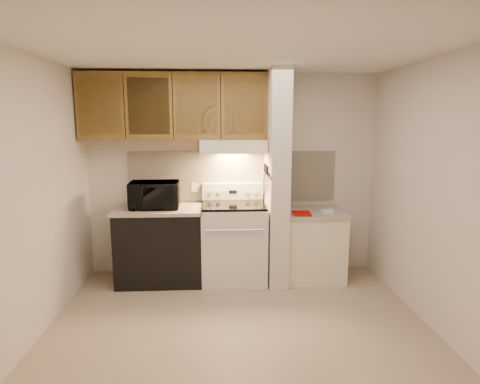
{
  "coord_description": "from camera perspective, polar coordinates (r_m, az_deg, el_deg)",
  "views": [
    {
      "loc": [
        -0.18,
        -3.52,
        1.91
      ],
      "look_at": [
        0.05,
        0.75,
        1.16
      ],
      "focal_mm": 30.0,
      "sensor_mm": 36.0,
      "label": 1
    }
  ],
  "objects": [
    {
      "name": "oven_mitt",
      "position": [
        4.93,
        3.41,
        1.32
      ],
      "size": [
        0.03,
        0.11,
        0.26
      ],
      "primitive_type": "cube",
      "color": "gray",
      "rests_on": "partition_pillar"
    },
    {
      "name": "microwave",
      "position": [
        4.8,
        -12.07,
        -0.41
      ],
      "size": [
        0.58,
        0.41,
        0.31
      ],
      "primitive_type": "imported",
      "rotation": [
        0.0,
        0.0,
        0.04
      ],
      "color": "black",
      "rests_on": "left_countertop"
    },
    {
      "name": "spoon_rest",
      "position": [
        5.05,
        -12.19,
        -1.64
      ],
      "size": [
        0.21,
        0.08,
        0.01
      ],
      "primitive_type": "cube",
      "rotation": [
        0.0,
        0.0,
        -0.04
      ],
      "color": "black",
      "rests_on": "left_countertop"
    },
    {
      "name": "oven_window",
      "position": [
        4.58,
        -0.73,
        -7.98
      ],
      "size": [
        0.5,
        0.01,
        0.3
      ],
      "primitive_type": "cube",
      "color": "black",
      "rests_on": "range_body"
    },
    {
      "name": "partition_pillar",
      "position": [
        4.77,
        5.23,
        1.93
      ],
      "size": [
        0.22,
        0.7,
        2.5
      ],
      "primitive_type": "cube",
      "color": "beige",
      "rests_on": "floor"
    },
    {
      "name": "cab_door_a",
      "position": [
        4.87,
        -19.34,
        11.45
      ],
      "size": [
        0.46,
        0.01,
        0.63
      ],
      "primitive_type": "cube",
      "color": "brown",
      "rests_on": "upper_cabinets"
    },
    {
      "name": "range_backguard",
      "position": [
        5.04,
        -1.03,
        0.1
      ],
      "size": [
        0.76,
        0.08,
        0.2
      ],
      "primitive_type": "cube",
      "color": "silver",
      "rests_on": "range_body"
    },
    {
      "name": "cab_door_b",
      "position": [
        4.75,
        -12.88,
        11.8
      ],
      "size": [
        0.46,
        0.01,
        0.63
      ],
      "primitive_type": "cube",
      "color": "brown",
      "rests_on": "upper_cabinets"
    },
    {
      "name": "floor",
      "position": [
        4.01,
        -0.19,
        -18.52
      ],
      "size": [
        3.6,
        3.6,
        0.0
      ],
      "primitive_type": "plane",
      "color": "tan",
      "rests_on": "ground"
    },
    {
      "name": "teal_jar",
      "position": [
        5.1,
        -14.95,
        -1.07
      ],
      "size": [
        0.12,
        0.12,
        0.11
      ],
      "primitive_type": "cylinder",
      "rotation": [
        0.0,
        0.0,
        -0.21
      ],
      "color": "#28695D",
      "rests_on": "left_countertop"
    },
    {
      "name": "left_countertop",
      "position": [
        4.84,
        -11.37,
        -2.42
      ],
      "size": [
        1.04,
        0.67,
        0.04
      ],
      "primitive_type": "cube",
      "color": "#B3A393",
      "rests_on": "dishwasher_front"
    },
    {
      "name": "upper_cabinets",
      "position": [
        4.87,
        -9.33,
        11.86
      ],
      "size": [
        2.18,
        0.33,
        0.77
      ],
      "primitive_type": "cube",
      "color": "brown",
      "rests_on": "wall_back"
    },
    {
      "name": "range_body",
      "position": [
        4.9,
        -0.89,
        -7.29
      ],
      "size": [
        0.76,
        0.65,
        0.92
      ],
      "primitive_type": "cube",
      "color": "silver",
      "rests_on": "floor"
    },
    {
      "name": "knife_blade_e",
      "position": [
        4.86,
        3.48,
        1.63
      ],
      "size": [
        0.01,
        0.04,
        0.18
      ],
      "primitive_type": "cube",
      "color": "silver",
      "rests_on": "knife_strip"
    },
    {
      "name": "wall_back",
      "position": [
        5.07,
        -1.07,
        2.45
      ],
      "size": [
        3.6,
        2.5,
        0.02
      ],
      "primitive_type": "cube",
      "rotation": [
        1.57,
        0.0,
        0.0
      ],
      "color": "beige",
      "rests_on": "floor"
    },
    {
      "name": "knife_handle_a",
      "position": [
        4.52,
        3.96,
        3.06
      ],
      "size": [
        0.02,
        0.02,
        0.1
      ],
      "primitive_type": "cylinder",
      "color": "black",
      "rests_on": "knife_strip"
    },
    {
      "name": "knife_blade_d",
      "position": [
        4.79,
        3.57,
        1.63
      ],
      "size": [
        0.01,
        0.04,
        0.16
      ],
      "primitive_type": "cube",
      "color": "silver",
      "rests_on": "knife_strip"
    },
    {
      "name": "knife_handle_d",
      "position": [
        4.76,
        3.61,
        3.4
      ],
      "size": [
        0.02,
        0.02,
        0.1
      ],
      "primitive_type": "cylinder",
      "color": "black",
      "rests_on": "knife_strip"
    },
    {
      "name": "range_knob_right_inner",
      "position": [
        5.0,
        1.05,
        0.03
      ],
      "size": [
        0.05,
        0.02,
        0.05
      ],
      "primitive_type": "cylinder",
      "rotation": [
        1.57,
        0.0,
        0.0
      ],
      "color": "silver",
      "rests_on": "range_backguard"
    },
    {
      "name": "red_folder",
      "position": [
        4.74,
        8.77,
        -3.04
      ],
      "size": [
        0.22,
        0.29,
        0.01
      ],
      "primitive_type": "cube",
      "rotation": [
        0.0,
        0.0,
        -0.06
      ],
      "color": "#AD0A04",
      "rests_on": "right_countertop"
    },
    {
      "name": "cab_door_d",
      "position": [
        4.7,
        0.64,
        12.07
      ],
      "size": [
        0.46,
        0.01,
        0.63
      ],
      "primitive_type": "cube",
      "color": "brown",
      "rests_on": "upper_cabinets"
    },
    {
      "name": "range_hood",
      "position": [
        4.81,
        -0.98,
        6.54
      ],
      "size": [
        0.78,
        0.44,
        0.15
      ],
      "primitive_type": "cube",
      "color": "#F2E9C8",
      "rests_on": "upper_cabinets"
    },
    {
      "name": "pillar_trim",
      "position": [
        4.74,
        3.85,
        2.52
      ],
      "size": [
        0.01,
        0.7,
        0.04
      ],
      "primitive_type": "cube",
      "color": "brown",
      "rests_on": "partition_pillar"
    },
    {
      "name": "range_knob_left_inner",
      "position": [
        4.99,
        -3.08,
        -0.01
      ],
      "size": [
        0.05,
        0.02,
        0.05
      ],
      "primitive_type": "cylinder",
      "rotation": [
        1.57,
        0.0,
        0.0
      ],
      "color": "silver",
      "rests_on": "range_backguard"
    },
    {
      "name": "ceiling",
      "position": [
        3.57,
        -0.22,
        19.45
      ],
      "size": [
        3.6,
        3.6,
        0.0
      ],
      "primitive_type": "plane",
      "rotation": [
        3.14,
        0.0,
        0.0
      ],
      "color": "white",
      "rests_on": "wall_back"
    },
    {
      "name": "cooktop",
      "position": [
        4.78,
        -0.9,
        -1.84
      ],
      "size": [
        0.74,
        0.64,
        0.03
      ],
      "primitive_type": "cube",
      "color": "black",
      "rests_on": "range_body"
    },
    {
      "name": "right_countertop",
      "position": [
        4.93,
        10.46,
        -2.89
      ],
      "size": [
        0.74,
        0.64,
        0.04
      ],
      "primitive_type": "cube",
      "color": "#B3A393",
      "rests_on": "right_cab_base"
    },
    {
      "name": "right_cab_base",
      "position": [
        5.04,
        10.31,
        -7.61
      ],
      "size": [
        0.7,
        0.6,
        0.81
      ],
      "primitive_type": "cube",
      "color": "#F2E9C8",
      "rests_on": "floor"
    },
    {
      "name": "cab_gap_c",
      "position": [
        4.69,
        -2.76,
        12.06
      ],
      "size": [
        0.01,
        0.01,
        0.73
      ],
      "primitive_type": "cube",
      "color": "black",
      "rests_on": "upper_cabinets"
    },
    {
      "name": "cab_gap_b",
      "position": [
        4.71,
        -9.54,
        11.93
      ],
      "size": [
        0.01,
        0.01,
        0.73
      ],
      "primitive_type": "cube",
      "color": "black",
      "rests_on": "upper_cabinets"
    },
    {
      "name": "range_knob_left_outer",
      "position": [
        4.99,
        -4.23,
        -0.02
      ],
      "size": [
        0.05,
        0.02,
        0.05
      ],
      "primitive_type": "cylinder",
      "rotation": [
        1.57,
        0.0,
        0.0
      ],
      "color": "silver",
      "rests_on": "range_backguard"
    },
    {
      "name": "wall_left",
      "position": [
        3.93,
        -27.42,
        -0.85
      ],
      "size": [
        0.02,
        3.0,
        2.5
      ],
      "primitive_type": "cube",
      "color": "beige",
      "rests_on": "floor"
    },
    {
      "name": "outlet",
      "position": [
        5.07,
        -6.48,
        0.67
      ],
      "size": [
        0.08,
        0.01,
        0.12
      ],
      "primitive_type": "cube",
      "color": "#F2E9C8",
      "rests_on": "backsplash"
    },
    {
      "name": "hood_lip",
      "position": [
        4.6,
        -0.89,
        5.82
      ],
      "size": [
        0.78,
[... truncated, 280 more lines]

